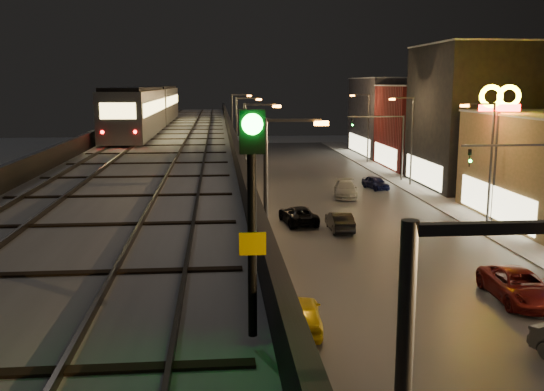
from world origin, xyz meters
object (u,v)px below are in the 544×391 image
car_mid_silver (298,216)px  car_taxi (301,315)px  car_onc_red (376,183)px  car_near_white (340,222)px  rail_signal (252,179)px  car_onc_white (345,190)px  subway_train (149,107)px  car_onc_dark (519,287)px  car_far_white (247,155)px

car_mid_silver → car_taxi: bearing=75.3°
car_onc_red → car_near_white: bearing=-125.2°
car_taxi → rail_signal: bearing=84.4°
rail_signal → car_onc_red: 52.25m
car_onc_red → car_onc_white: bearing=-147.0°
car_taxi → car_onc_red: bearing=-104.6°
car_onc_red → car_mid_silver: bearing=-136.6°
subway_train → car_mid_silver: 17.75m
car_near_white → car_mid_silver: (-2.63, 2.44, -0.03)m
rail_signal → car_taxi: (2.92, 15.55, -8.29)m
rail_signal → car_onc_red: size_ratio=0.89×
car_taxi → car_onc_dark: bearing=-161.8°
car_far_white → car_onc_white: (7.56, -29.28, 0.11)m
rail_signal → car_near_white: 34.71m
rail_signal → subway_train: bearing=97.9°
car_taxi → car_mid_silver: bearing=-92.2°
subway_train → car_mid_silver: subway_train is taller
car_mid_silver → subway_train: bearing=-50.0°
car_onc_dark → car_onc_white: size_ratio=1.06×
car_far_white → car_onc_white: bearing=119.5°
rail_signal → car_far_white: bearing=87.3°
car_far_white → car_mid_silver: bearing=107.7°
car_mid_silver → car_far_white: car_mid_silver is taller
car_onc_dark → car_far_white: bearing=102.4°
subway_train → car_onc_dark: (20.18, -27.89, -7.60)m
subway_train → car_onc_white: (17.53, -0.54, -7.61)m
rail_signal → car_taxi: size_ratio=0.80×
subway_train → car_onc_red: 22.97m
car_near_white → car_onc_red: 18.02m
car_onc_white → car_onc_red: (3.85, 3.92, -0.08)m
car_near_white → car_onc_red: bearing=-112.6°
car_near_white → car_onc_dark: (5.75, -14.64, 0.05)m
car_near_white → car_onc_dark: car_onc_dark is taller
rail_signal → car_onc_dark: size_ratio=0.63×
car_taxi → car_onc_dark: car_onc_dark is taller
subway_train → car_far_white: (9.98, 28.74, -7.71)m
car_near_white → car_onc_dark: size_ratio=0.79×
car_taxi → car_mid_silver: car_taxi is taller
car_onc_dark → car_near_white: bearing=113.6°
car_taxi → car_far_white: car_taxi is taller
car_near_white → car_far_white: (-4.45, 41.99, -0.07)m
subway_train → car_onc_white: bearing=-1.8°
car_far_white → rail_signal: bearing=102.3°
subway_train → rail_signal: bearing=-82.1°
rail_signal → car_mid_silver: 36.54m
rail_signal → car_onc_dark: (13.78, 18.09, -8.27)m
subway_train → car_taxi: (9.32, -30.43, -7.62)m
rail_signal → car_near_white: (8.03, 32.73, -8.32)m
car_onc_dark → car_onc_red: (1.20, 31.26, -0.09)m
car_taxi → car_onc_red: (12.06, 33.80, -0.07)m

